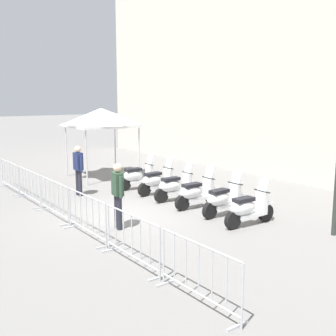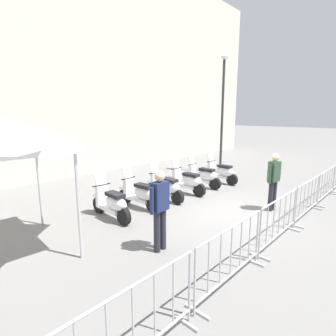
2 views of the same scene
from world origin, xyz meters
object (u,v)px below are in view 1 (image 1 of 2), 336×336
officer_mid_plaza (118,192)px  canopy_tent (101,118)px  motorcycle_5 (248,209)px  barrier_segment_2 (54,199)px  motorcycle_2 (175,187)px  barrier_segment_5 (198,274)px  motorcycle_3 (196,193)px  barrier_segment_3 (87,216)px  barrier_segment_4 (132,240)px  motorcycle_1 (157,181)px  motorcycle_4 (223,200)px  officer_near_row_end (78,168)px  barrier_segment_0 (10,177)px  barrier_segment_1 (29,187)px  motorcycle_0 (137,177)px

officer_mid_plaza → canopy_tent: 7.21m
motorcycle_5 → barrier_segment_2: size_ratio=0.86×
motorcycle_2 → barrier_segment_5: (6.08, -3.52, 0.07)m
motorcycle_5 → officer_mid_plaza: officer_mid_plaza is taller
motorcycle_3 → canopy_tent: size_ratio=0.59×
barrier_segment_3 → motorcycle_5: bearing=70.2°
barrier_segment_2 → barrier_segment_4: bearing=4.1°
barrier_segment_5 → motorcycle_5: bearing=127.0°
motorcycle_1 → motorcycle_4: same height
barrier_segment_5 → officer_near_row_end: bearing=172.6°
motorcycle_5 → barrier_segment_2: motorcycle_5 is taller
motorcycle_4 → barrier_segment_0: 8.00m
motorcycle_1 → barrier_segment_2: bearing=-77.3°
canopy_tent → barrier_segment_1: bearing=-55.0°
canopy_tent → barrier_segment_5: bearing=-15.7°
barrier_segment_3 → motorcycle_4: bearing=85.4°
barrier_segment_1 → officer_near_row_end: officer_near_row_end is taller
motorcycle_3 → motorcycle_5: size_ratio=1.00×
barrier_segment_0 → barrier_segment_5: same height
barrier_segment_4 → canopy_tent: bearing=159.9°
motorcycle_0 → officer_near_row_end: size_ratio=1.00×
barrier_segment_1 → motorcycle_3: bearing=50.6°
motorcycle_0 → canopy_tent: canopy_tent is taller
barrier_segment_4 → barrier_segment_5: same height
motorcycle_0 → barrier_segment_0: (-2.21, -4.05, 0.07)m
barrier_segment_3 → officer_near_row_end: size_ratio=1.16×
barrier_segment_4 → officer_near_row_end: size_ratio=1.16×
barrier_segment_4 → officer_mid_plaza: (-2.27, 0.79, 0.46)m
barrier_segment_5 → barrier_segment_3: bearing=-175.9°
motorcycle_2 → canopy_tent: (-4.89, -0.43, 2.06)m
barrier_segment_4 → motorcycle_4: bearing=114.5°
barrier_segment_4 → barrier_segment_5: bearing=4.1°
officer_near_row_end → officer_mid_plaza: same height
barrier_segment_1 → motorcycle_2: bearing=60.7°
motorcycle_4 → barrier_segment_5: 5.38m
motorcycle_5 → officer_near_row_end: officer_near_row_end is taller
motorcycle_0 → barrier_segment_5: 8.92m
motorcycle_4 → barrier_segment_2: bearing=-120.1°
officer_near_row_end → motorcycle_1: bearing=61.6°
motorcycle_2 → officer_mid_plaza: size_ratio=1.00×
motorcycle_1 → officer_near_row_end: (-1.28, -2.38, 0.53)m
barrier_segment_2 → officer_mid_plaza: size_ratio=1.16×
motorcycle_3 → motorcycle_4: bearing=8.7°
motorcycle_2 → barrier_segment_5: motorcycle_2 is taller
officer_near_row_end → motorcycle_5: bearing=24.2°
barrier_segment_4 → officer_mid_plaza: officer_mid_plaza is taller
officer_near_row_end → motorcycle_0: bearing=85.3°
motorcycle_1 → canopy_tent: (-3.79, -0.40, 2.06)m
motorcycle_4 → motorcycle_5: 1.11m
motorcycle_5 → barrier_segment_0: 8.90m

